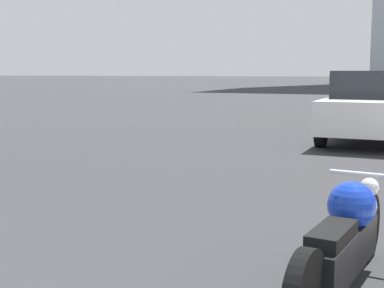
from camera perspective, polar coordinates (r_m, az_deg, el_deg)
name	(u,v)px	position (r m, az deg, el deg)	size (l,w,h in m)	color
motorcycle	(344,240)	(4.15, 15.91, -9.80)	(0.62, 2.24, 0.80)	black
parked_car_white	(369,106)	(13.11, 18.35, 3.82)	(1.92, 4.47, 1.65)	silver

